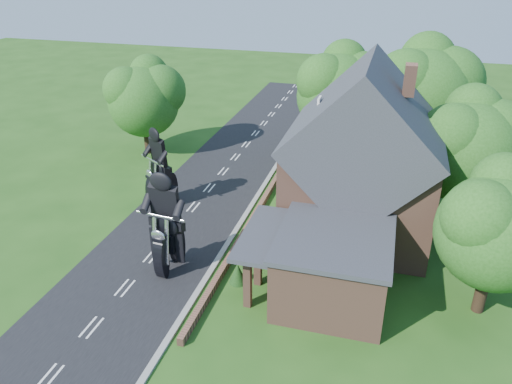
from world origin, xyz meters
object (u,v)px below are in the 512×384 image
(house, at_px, (361,163))
(annex, at_px, (330,265))
(motorcycle_follow, at_px, (162,193))
(garden_wall, at_px, (252,220))
(motorcycle_lead, at_px, (170,256))

(house, bearing_deg, annex, -95.24)
(motorcycle_follow, bearing_deg, house, -147.69)
(garden_wall, bearing_deg, motorcycle_lead, -115.24)
(motorcycle_lead, relative_size, motorcycle_follow, 1.07)
(house, xyz_separation_m, annex, (-0.62, -6.80, -2.58))
(motorcycle_lead, xyz_separation_m, motorcycle_follow, (-3.64, 6.77, -0.05))
(motorcycle_lead, distance_m, motorcycle_follow, 7.69)
(garden_wall, relative_size, house, 2.15)
(house, bearing_deg, motorcycle_lead, -142.51)
(garden_wall, height_order, annex, annex)
(garden_wall, xyz_separation_m, motorcycle_follow, (-6.41, 0.90, 0.60))
(annex, height_order, motorcycle_lead, annex)
(house, relative_size, annex, 1.45)
(garden_wall, distance_m, annex, 8.19)
(house, bearing_deg, garden_wall, -170.83)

